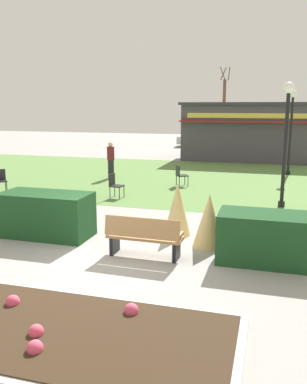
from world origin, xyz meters
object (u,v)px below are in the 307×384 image
object	(u,v)px
cafe_chair_west	(180,174)
cafe_chair_center	(0,179)
food_kiosk	(249,131)
tree_right_bg	(224,110)
trash_bin	(33,219)
lamppost_far	(291,122)
cafe_chair_east	(115,184)
lamppost_mid	(286,130)
park_bench	(144,237)
person_strolling	(111,160)
parked_car_west_slot	(203,139)

from	to	relation	value
cafe_chair_west	cafe_chair_center	size ratio (longest dim) A/B	1.00
food_kiosk	tree_right_bg	bearing A→B (deg)	105.01
trash_bin	lamppost_far	bearing A→B (deg)	61.30
cafe_chair_east	tree_right_bg	size ratio (longest dim) A/B	0.13
lamppost_mid	park_bench	bearing A→B (deg)	-117.74
cafe_chair_center	tree_right_bg	world-z (taller)	tree_right_bg
park_bench	cafe_chair_west	xyz separation A→B (m)	(-1.02, 8.34, 0.05)
cafe_chair_west	food_kiosk	bearing A→B (deg)	77.83
lamppost_far	tree_right_bg	xyz separation A→B (m)	(-5.08, 16.19, 0.38)
lamppost_far	trash_bin	xyz separation A→B (m)	(-6.62, -12.09, -2.10)
park_bench	lamppost_far	xyz separation A→B (m)	(3.44, 12.71, 2.08)
food_kiosk	lamppost_far	bearing A→B (deg)	-68.36
park_bench	tree_right_bg	world-z (taller)	tree_right_bg
lamppost_far	trash_bin	distance (m)	13.94
lamppost_mid	cafe_chair_center	xyz separation A→B (m)	(-10.52, -0.54, -2.03)
food_kiosk	cafe_chair_center	distance (m)	15.87
lamppost_far	trash_bin	bearing A→B (deg)	-118.70
park_bench	food_kiosk	world-z (taller)	food_kiosk
cafe_chair_west	person_strolling	size ratio (longest dim) A/B	0.53
lamppost_mid	person_strolling	xyz separation A→B (m)	(-7.56, 3.61, -1.70)
cafe_chair_west	tree_right_bg	size ratio (longest dim) A/B	0.13
park_bench	cafe_chair_west	size ratio (longest dim) A/B	1.92
trash_bin	parked_car_west_slot	distance (m)	24.80
lamppost_far	person_strolling	world-z (taller)	lamppost_far
lamppost_far	tree_right_bg	size ratio (longest dim) A/B	0.61
park_bench	cafe_chair_east	xyz separation A→B (m)	(-2.84, 5.49, 0.05)
person_strolling	tree_right_bg	bearing A→B (deg)	-127.07
trash_bin	cafe_chair_west	distance (m)	8.02
park_bench	trash_bin	world-z (taller)	park_bench
lamppost_far	cafe_chair_west	bearing A→B (deg)	-135.63
food_kiosk	park_bench	bearing A→B (deg)	-93.61
trash_bin	tree_right_bg	distance (m)	28.43
trash_bin	cafe_chair_center	size ratio (longest dim) A/B	1.04
parked_car_west_slot	cafe_chair_east	bearing A→B (deg)	-89.90
cafe_chair_west	parked_car_west_slot	size ratio (longest dim) A/B	0.20
park_bench	lamppost_mid	xyz separation A→B (m)	(3.03, 5.75, 2.08)
park_bench	cafe_chair_center	xyz separation A→B (m)	(-7.50, 5.21, 0.05)
lamppost_mid	trash_bin	xyz separation A→B (m)	(-6.20, -5.14, -2.10)
lamppost_far	person_strolling	distance (m)	8.81
tree_right_bg	lamppost_far	bearing A→B (deg)	-72.58
food_kiosk	cafe_chair_east	bearing A→B (deg)	-107.16
person_strolling	parked_car_west_slot	distance (m)	16.14
lamppost_mid	cafe_chair_center	world-z (taller)	lamppost_mid
lamppost_mid	person_strolling	bearing A→B (deg)	154.49
cafe_chair_west	parked_car_west_slot	world-z (taller)	parked_car_west_slot
tree_right_bg	cafe_chair_west	bearing A→B (deg)	-88.27
cafe_chair_center	tree_right_bg	bearing A→B (deg)	76.10
food_kiosk	tree_right_bg	world-z (taller)	tree_right_bg
lamppost_far	cafe_chair_center	xyz separation A→B (m)	(-10.94, -7.49, -2.03)
cafe_chair_east	cafe_chair_center	distance (m)	4.67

